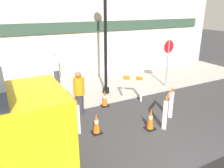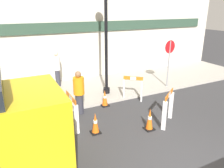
% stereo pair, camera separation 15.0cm
% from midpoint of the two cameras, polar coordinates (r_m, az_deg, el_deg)
% --- Properties ---
extents(sidewalk_slab, '(18.00, 3.44, 0.10)m').
position_cam_midpoint_polar(sidewalk_slab, '(10.42, -4.33, -1.33)').
color(sidewalk_slab, '#ADA89E').
rests_on(sidewalk_slab, ground_plane).
extents(storefront_facade, '(18.00, 0.22, 5.50)m').
position_cam_midpoint_polar(storefront_facade, '(11.48, -8.24, 14.32)').
color(storefront_facade, beige).
rests_on(storefront_facade, ground_plane).
extents(streetlamp_post, '(0.44, 0.44, 5.35)m').
position_cam_midpoint_polar(streetlamp_post, '(9.11, -1.11, 18.16)').
color(streetlamp_post, black).
rests_on(streetlamp_post, sidewalk_slab).
extents(stop_sign, '(0.60, 0.08, 2.22)m').
position_cam_midpoint_polar(stop_sign, '(10.55, 15.12, 7.04)').
color(stop_sign, gray).
rests_on(stop_sign, sidewalk_slab).
extents(barricade_0, '(0.14, 0.99, 1.12)m').
position_cam_midpoint_polar(barricade_0, '(7.17, -9.89, -6.64)').
color(barricade_0, white).
rests_on(barricade_0, ground_plane).
extents(barricade_1, '(0.85, 0.66, 1.14)m').
position_cam_midpoint_polar(barricade_1, '(7.50, 15.00, -5.79)').
color(barricade_1, white).
rests_on(barricade_1, ground_plane).
extents(barricade_2, '(0.70, 0.62, 1.06)m').
position_cam_midpoint_polar(barricade_2, '(9.11, 5.94, -1.00)').
color(barricade_2, white).
rests_on(barricade_2, ground_plane).
extents(traffic_cone_0, '(0.30, 0.30, 0.70)m').
position_cam_midpoint_polar(traffic_cone_0, '(6.88, -3.74, -10.22)').
color(traffic_cone_0, black).
rests_on(traffic_cone_0, ground_plane).
extents(traffic_cone_1, '(0.30, 0.30, 0.73)m').
position_cam_midpoint_polar(traffic_cone_1, '(7.15, 10.40, -9.11)').
color(traffic_cone_1, black).
rests_on(traffic_cone_1, ground_plane).
extents(traffic_cone_2, '(0.30, 0.30, 0.67)m').
position_cam_midpoint_polar(traffic_cone_2, '(8.67, -1.39, -3.75)').
color(traffic_cone_2, black).
rests_on(traffic_cone_2, ground_plane).
extents(person_worker, '(0.54, 0.54, 1.62)m').
position_cam_midpoint_polar(person_worker, '(7.97, -8.09, -1.96)').
color(person_worker, '#33333D').
rests_on(person_worker, ground_plane).
extents(person_pedestrian, '(0.43, 0.43, 1.69)m').
position_cam_midpoint_polar(person_pedestrian, '(10.68, -13.79, 4.13)').
color(person_pedestrian, '#33333D').
rests_on(person_pedestrian, sidewalk_slab).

